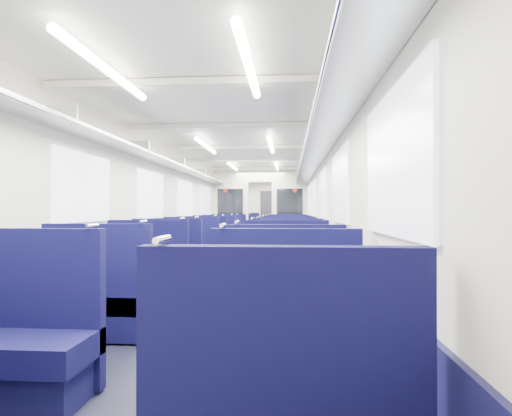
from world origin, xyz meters
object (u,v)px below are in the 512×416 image
(seat_14, at_px, (213,248))
(seat_26, at_px, (247,231))
(seat_11, at_px, (288,261))
(seat_18, at_px, (228,240))
(seat_13, at_px, (288,253))
(seat_21, at_px, (288,236))
(seat_2, at_px, (18,346))
(seat_20, at_px, (237,236))
(seat_7, at_px, (287,283))
(seat_15, at_px, (288,249))
(bulkhead, at_px, (260,208))
(seat_17, at_px, (288,244))
(seat_25, at_px, (288,232))
(seat_23, at_px, (288,234))
(seat_5, at_px, (287,308))
(end_door, at_px, (269,214))
(seat_6, at_px, (144,282))
(seat_19, at_px, (288,241))
(seat_16, at_px, (222,243))
(seat_3, at_px, (286,346))
(seat_9, at_px, (287,269))
(seat_10, at_px, (189,260))
(seat_24, at_px, (244,232))
(seat_27, at_px, (288,231))
(seat_12, at_px, (203,253))
(seat_22, at_px, (240,234))
(seat_4, at_px, (104,303))
(seat_8, at_px, (170,269))

(seat_14, height_order, seat_26, same)
(seat_11, distance_m, seat_18, 4.98)
(seat_13, height_order, seat_21, same)
(seat_2, xyz_separation_m, seat_20, (0.00, 11.30, 0.00))
(seat_2, relative_size, seat_7, 1.00)
(seat_15, distance_m, seat_20, 4.76)
(bulkhead, distance_m, seat_17, 2.37)
(seat_14, relative_size, seat_25, 1.00)
(seat_26, bearing_deg, seat_23, -53.19)
(seat_5, relative_size, seat_14, 1.00)
(end_door, distance_m, seat_2, 16.16)
(seat_25, bearing_deg, seat_6, -98.37)
(seat_19, relative_size, seat_21, 1.00)
(seat_17, distance_m, seat_26, 6.76)
(seat_2, bearing_deg, seat_23, 82.41)
(seat_13, height_order, seat_26, same)
(seat_11, height_order, seat_20, same)
(seat_6, distance_m, seat_16, 5.84)
(end_door, xyz_separation_m, seat_21, (0.83, -4.80, -0.67))
(seat_25, bearing_deg, seat_3, -90.00)
(end_door, relative_size, seat_18, 1.84)
(seat_18, bearing_deg, seat_9, -73.78)
(seat_10, relative_size, seat_18, 1.00)
(seat_17, bearing_deg, seat_24, 106.64)
(seat_15, relative_size, seat_27, 1.00)
(seat_11, height_order, seat_21, same)
(seat_2, relative_size, seat_12, 1.00)
(seat_3, height_order, seat_10, same)
(seat_5, distance_m, seat_22, 11.34)
(seat_4, height_order, seat_17, same)
(seat_9, distance_m, seat_15, 3.27)
(seat_2, xyz_separation_m, seat_27, (1.66, 14.70, 0.00))
(end_door, height_order, seat_12, end_door)
(seat_13, distance_m, seat_19, 3.39)
(seat_27, bearing_deg, seat_18, -107.05)
(seat_24, bearing_deg, seat_14, -90.00)
(seat_9, bearing_deg, seat_11, 90.00)
(seat_5, bearing_deg, seat_4, 176.62)
(seat_10, xyz_separation_m, seat_22, (0.00, 7.72, 0.00))
(seat_10, bearing_deg, seat_15, 53.00)
(seat_12, bearing_deg, seat_26, 90.00)
(seat_27, bearing_deg, seat_15, -90.00)
(seat_21, bearing_deg, seat_3, -90.00)
(seat_7, bearing_deg, end_door, 93.46)
(seat_8, xyz_separation_m, seat_16, (0.00, 4.76, 0.00))
(end_door, relative_size, seat_6, 1.84)
(seat_4, bearing_deg, seat_21, 80.65)
(seat_21, bearing_deg, seat_4, -99.35)
(seat_17, relative_size, seat_26, 1.00)
(end_door, distance_m, seat_5, 15.01)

